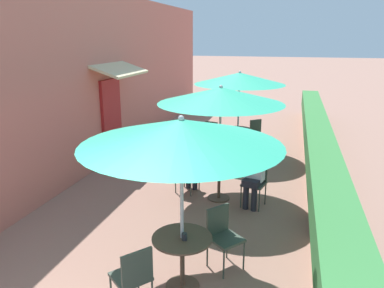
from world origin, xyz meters
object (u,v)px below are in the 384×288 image
patio_umbrella_near (181,132)px  cafe_chair_far_left (258,133)px  cafe_chair_far_right (213,133)px  patio_table_far (238,136)px  coffee_cup_far (237,128)px  patio_table_near (182,252)px  cafe_chair_near_right (133,275)px  seated_patron_mid_left (188,160)px  cafe_chair_far_back (242,144)px  cafe_chair_near_left (222,232)px  patio_umbrella_far (240,79)px  patio_table_mid (219,174)px  coffee_cup_near (184,237)px  patio_umbrella_mid (221,96)px  cafe_chair_mid_right (255,179)px  coffee_cup_mid (216,161)px  seated_patron_mid_right (254,173)px

patio_umbrella_near → cafe_chair_far_left: 6.56m
cafe_chair_far_right → patio_table_far: bearing=6.1°
coffee_cup_far → patio_table_near: bearing=-88.3°
cafe_chair_near_right → seated_patron_mid_left: bearing=45.6°
cafe_chair_near_right → cafe_chair_far_back: 5.76m
cafe_chair_near_left → cafe_chair_far_left: (-0.08, 5.76, 0.00)m
cafe_chair_near_left → cafe_chair_far_right: same height
patio_umbrella_far → cafe_chair_far_back: bearing=-72.1°
cafe_chair_far_back → coffee_cup_far: size_ratio=9.67×
patio_table_mid → cafe_chair_far_right: size_ratio=0.87×
coffee_cup_near → seated_patron_mid_left: seated_patron_mid_left is taller
coffee_cup_near → patio_table_mid: bearing=92.5°
coffee_cup_near → coffee_cup_far: 5.78m
cafe_chair_far_left → coffee_cup_far: (-0.49, -0.63, 0.25)m
cafe_chair_far_right → coffee_cup_far: bearing=-1.4°
patio_umbrella_near → coffee_cup_near: 1.31m
cafe_chair_near_right → coffee_cup_far: bearing=37.6°
patio_table_near → coffee_cup_near: coffee_cup_near is taller
cafe_chair_far_back → cafe_chair_far_left: bearing=-23.9°
patio_table_near → patio_table_mid: same height
patio_umbrella_mid → cafe_chair_far_back: (0.14, 2.30, -1.56)m
patio_umbrella_near → seated_patron_mid_left: patio_umbrella_near is taller
patio_table_near → cafe_chair_mid_right: cafe_chair_mid_right is taller
cafe_chair_near_right → cafe_chair_mid_right: bearing=22.5°
cafe_chair_mid_right → cafe_chair_far_left: same height
cafe_chair_far_back → coffee_cup_mid: bearing=162.6°
seated_patron_mid_right → cafe_chair_far_right: 3.67m
patio_table_mid → cafe_chair_far_left: cafe_chair_far_left is taller
seated_patron_mid_left → coffee_cup_far: (0.60, 2.69, 0.08)m
patio_umbrella_near → coffee_cup_near: bearing=-49.0°
coffee_cup_mid → seated_patron_mid_right: bearing=-19.7°
patio_table_far → cafe_chair_far_right: bearing=167.9°
coffee_cup_near → seated_patron_mid_right: seated_patron_mid_right is taller
patio_table_mid → cafe_chair_mid_right: cafe_chair_mid_right is taller
patio_table_mid → cafe_chair_mid_right: bearing=-7.7°
cafe_chair_far_right → cafe_chair_near_left: bearing=-58.5°
patio_umbrella_near → cafe_chair_near_right: 1.72m
seated_patron_mid_left → cafe_chair_mid_right: size_ratio=1.44×
patio_table_far → cafe_chair_far_right: 0.72m
patio_table_far → coffee_cup_far: size_ratio=8.46×
coffee_cup_mid → coffee_cup_far: (-0.01, 2.83, 0.00)m
patio_umbrella_far → cafe_chair_far_right: (-0.71, 0.15, -1.56)m
seated_patron_mid_right → coffee_cup_far: (-0.78, 3.10, 0.08)m
seated_patron_mid_left → seated_patron_mid_right: (1.38, -0.41, 0.00)m
seated_patron_mid_right → patio_umbrella_far: size_ratio=0.53×
patio_umbrella_mid → seated_patron_mid_left: bearing=163.4°
patio_umbrella_mid → patio_table_mid: bearing=-104.0°
coffee_cup_mid → patio_table_mid: bearing=-42.6°
coffee_cup_mid → cafe_chair_far_left: 3.50m
patio_table_mid → cafe_chair_near_right: bearing=-95.3°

